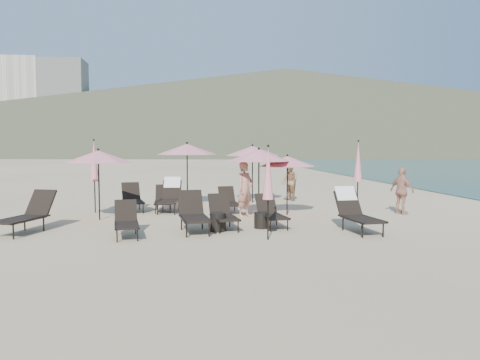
{
  "coord_description": "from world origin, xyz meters",
  "views": [
    {
      "loc": [
        -1.77,
        -12.37,
        2.21
      ],
      "look_at": [
        -0.22,
        3.5,
        1.1
      ],
      "focal_mm": 35.0,
      "sensor_mm": 36.0,
      "label": 1
    }
  ],
  "objects": [
    {
      "name": "umbrella_open_4",
      "position": [
        0.56,
        6.25,
        2.07
      ],
      "size": [
        2.18,
        2.18,
        2.34
      ],
      "color": "black",
      "rests_on": "ground"
    },
    {
      "name": "lounger_8",
      "position": [
        -2.85,
        4.03,
        0.41
      ],
      "size": [
        0.63,
        1.55,
        0.88
      ],
      "rotation": [
        0.0,
        0.0,
        0.04
      ],
      "color": "black",
      "rests_on": "ground"
    },
    {
      "name": "umbrella_open_2",
      "position": [
        1.25,
        2.62,
        1.76
      ],
      "size": [
        1.85,
        1.85,
        1.99
      ],
      "color": "black",
      "rests_on": "ground"
    },
    {
      "name": "lounger_2",
      "position": [
        -1.81,
        -0.07,
        0.48
      ],
      "size": [
        0.92,
        1.87,
        1.03
      ],
      "rotation": [
        0.0,
        0.0,
        0.14
      ],
      "color": "black",
      "rests_on": "ground"
    },
    {
      "name": "umbrella_closed_1",
      "position": [
        3.77,
        3.04,
        1.72
      ],
      "size": [
        0.29,
        0.29,
        2.47
      ],
      "color": "black",
      "rests_on": "ground"
    },
    {
      "name": "lounger_6",
      "position": [
        -3.92,
        4.11,
        0.45
      ],
      "size": [
        1.0,
        1.76,
        0.96
      ],
      "rotation": [
        0.0,
        0.0,
        0.23
      ],
      "color": "black",
      "rests_on": "ground"
    },
    {
      "name": "umbrella_closed_0",
      "position": [
        -0.03,
        -1.41,
        1.59
      ],
      "size": [
        0.27,
        0.27,
        2.28
      ],
      "color": "black",
      "rests_on": "ground"
    },
    {
      "name": "lounger_5",
      "position": [
        2.47,
        -0.46,
        0.54
      ],
      "size": [
        0.89,
        1.89,
        1.14
      ],
      "rotation": [
        0.0,
        0.0,
        0.13
      ],
      "color": "black",
      "rests_on": "ground"
    },
    {
      "name": "umbrella_open_3",
      "position": [
        -2.04,
        5.35,
        2.14
      ],
      "size": [
        2.25,
        2.25,
        2.42
      ],
      "color": "black",
      "rests_on": "ground"
    },
    {
      "name": "lounger_9",
      "position": [
        -0.58,
        3.43,
        0.4
      ],
      "size": [
        0.76,
        1.54,
        0.85
      ],
      "rotation": [
        0.0,
        0.0,
        0.14
      ],
      "color": "black",
      "rests_on": "ground"
    },
    {
      "name": "beachgoer_a",
      "position": [
        -0.16,
        2.37,
        0.88
      ],
      "size": [
        0.75,
        0.75,
        1.76
      ],
      "primitive_type": "imported",
      "rotation": [
        0.0,
        0.0,
        0.77
      ],
      "color": "tan",
      "rests_on": "ground"
    },
    {
      "name": "side_table_1",
      "position": [
        0.05,
        0.22,
        0.22
      ],
      "size": [
        0.41,
        0.41,
        0.44
      ],
      "primitive_type": "cylinder",
      "color": "black",
      "rests_on": "ground"
    },
    {
      "name": "hotel_skyline",
      "position": [
        -93.62,
        271.21,
        24.18
      ],
      "size": [
        109.0,
        82.0,
        55.0
      ],
      "color": "beige",
      "rests_on": "ground"
    },
    {
      "name": "umbrella_open_0",
      "position": [
        -4.67,
        2.16,
        1.94
      ],
      "size": [
        2.04,
        2.04,
        2.19
      ],
      "color": "black",
      "rests_on": "ground"
    },
    {
      "name": "lounger_0",
      "position": [
        -6.11,
        0.15,
        0.5
      ],
      "size": [
        1.26,
        1.97,
        1.06
      ],
      "rotation": [
        0.0,
        0.0,
        -0.33
      ],
      "color": "black",
      "rests_on": "ground"
    },
    {
      "name": "lounger_3",
      "position": [
        -1.0,
        0.27,
        0.42
      ],
      "size": [
        0.82,
        1.64,
        0.9
      ],
      "rotation": [
        0.0,
        0.0,
        0.15
      ],
      "color": "black",
      "rests_on": "ground"
    },
    {
      "name": "beachgoer_b",
      "position": [
        2.16,
        6.64,
        0.8
      ],
      "size": [
        0.82,
        0.93,
        1.6
      ],
      "primitive_type": "imported",
      "rotation": [
        0.0,
        0.0,
        -1.24
      ],
      "color": "#936C4C",
      "rests_on": "ground"
    },
    {
      "name": "ground",
      "position": [
        0.0,
        0.0,
        0.0
      ],
      "size": [
        800.0,
        800.0,
        0.0
      ],
      "primitive_type": "plane",
      "color": "#D6BA8C",
      "rests_on": "ground"
    },
    {
      "name": "volcanic_headland",
      "position": [
        71.37,
        302.62,
        26.49
      ],
      "size": [
        690.0,
        690.0,
        55.0
      ],
      "color": "brown",
      "rests_on": "ground"
    },
    {
      "name": "umbrella_open_1",
      "position": [
        0.28,
        2.39,
        1.96
      ],
      "size": [
        2.06,
        2.06,
        2.21
      ],
      "color": "black",
      "rests_on": "ground"
    },
    {
      "name": "lounger_1",
      "position": [
        -3.46,
        -0.63,
        0.4
      ],
      "size": [
        0.8,
        1.56,
        0.86
      ],
      "rotation": [
        0.0,
        0.0,
        0.17
      ],
      "color": "black",
      "rests_on": "ground"
    },
    {
      "name": "beachgoer_c",
      "position": [
        5.06,
        2.4,
        0.78
      ],
      "size": [
        0.75,
        0.99,
        1.56
      ],
      "primitive_type": "imported",
      "rotation": [
        0.0,
        0.0,
        2.03
      ],
      "color": "tan",
      "rests_on": "ground"
    },
    {
      "name": "umbrella_closed_2",
      "position": [
        -5.14,
        3.81,
        1.74
      ],
      "size": [
        0.29,
        0.29,
        2.5
      ],
      "color": "black",
      "rests_on": "ground"
    },
    {
      "name": "side_table_0",
      "position": [
        -1.16,
        -0.14,
        0.24
      ],
      "size": [
        0.43,
        0.43,
        0.49
      ],
      "primitive_type": "cylinder",
      "color": "black",
      "rests_on": "ground"
    },
    {
      "name": "lounger_4",
      "position": [
        0.35,
        0.41,
        0.41
      ],
      "size": [
        0.79,
        1.59,
        0.88
      ],
      "rotation": [
        0.0,
        0.0,
        0.14
      ],
      "color": "black",
      "rests_on": "ground"
    },
    {
      "name": "lounger_7",
      "position": [
        -2.62,
        3.99,
        0.55
      ],
      "size": [
        0.83,
        1.9,
        1.15
      ],
      "rotation": [
        0.0,
        0.0,
        -0.09
      ],
      "color": "black",
      "rests_on": "ground"
    }
  ]
}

